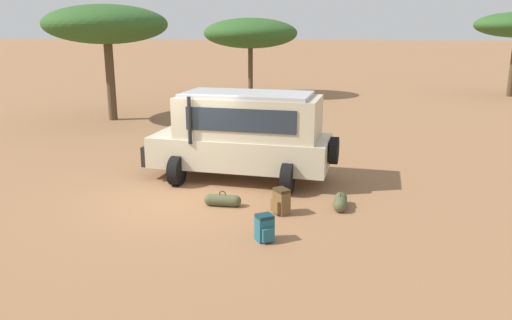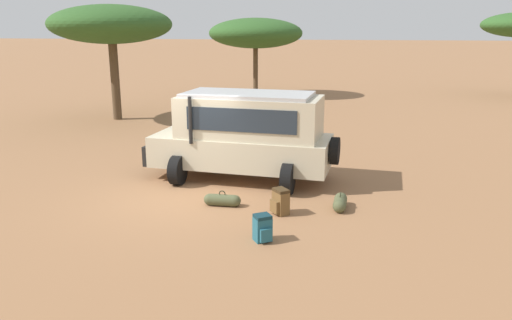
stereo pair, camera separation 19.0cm
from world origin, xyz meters
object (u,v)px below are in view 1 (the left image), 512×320
safari_vehicle (244,134)px  acacia_tree_far_left (106,25)px  backpack_beside_front_wheel (265,228)px  duffel_bag_soft_canvas (340,202)px  backpack_cluster_center (281,202)px  duffel_bag_low_black_case (223,200)px  acacia_tree_left_mid (250,33)px

safari_vehicle → acacia_tree_far_left: acacia_tree_far_left is taller
backpack_beside_front_wheel → acacia_tree_far_left: acacia_tree_far_left is taller
duffel_bag_soft_canvas → acacia_tree_far_left: 15.06m
safari_vehicle → backpack_beside_front_wheel: bearing=-73.9°
backpack_beside_front_wheel → backpack_cluster_center: (0.15, 1.54, 0.02)m
duffel_bag_low_black_case → safari_vehicle: bearing=87.2°
backpack_cluster_center → acacia_tree_left_mid: acacia_tree_left_mid is taller
backpack_cluster_center → safari_vehicle: bearing=117.6°
duffel_bag_soft_canvas → acacia_tree_left_mid: bearing=105.9°
safari_vehicle → duffel_bag_low_black_case: bearing=-92.8°
backpack_cluster_center → duffel_bag_low_black_case: 1.47m
backpack_cluster_center → acacia_tree_left_mid: size_ratio=0.11×
safari_vehicle → acacia_tree_far_left: bearing=133.3°
duffel_bag_soft_canvas → acacia_tree_left_mid: size_ratio=0.15×
backpack_cluster_center → duffel_bag_soft_canvas: 1.47m
safari_vehicle → backpack_beside_front_wheel: size_ratio=9.88×
safari_vehicle → backpack_cluster_center: size_ratio=9.05×
backpack_beside_front_wheel → duffel_bag_low_black_case: 2.24m
duffel_bag_soft_canvas → duffel_bag_low_black_case: bearing=-173.9°
backpack_beside_front_wheel → acacia_tree_far_left: (-8.87, 12.26, 3.98)m
safari_vehicle → duffel_bag_low_black_case: (-0.11, -2.26, -1.15)m
acacia_tree_left_mid → backpack_cluster_center: bearing=-78.2°
backpack_cluster_center → acacia_tree_far_left: 14.56m
backpack_beside_front_wheel → duffel_bag_soft_canvas: 2.61m
duffel_bag_low_black_case → acacia_tree_far_left: bearing=126.0°
duffel_bag_low_black_case → acacia_tree_left_mid: acacia_tree_left_mid is taller
backpack_beside_front_wheel → duffel_bag_soft_canvas: (1.50, 2.13, -0.11)m
safari_vehicle → duffel_bag_soft_canvas: 3.50m
backpack_beside_front_wheel → duffel_bag_soft_canvas: size_ratio=0.64×
backpack_cluster_center → acacia_tree_left_mid: (-4.17, 19.92, 3.49)m
backpack_beside_front_wheel → duffel_bag_low_black_case: backpack_beside_front_wheel is taller
backpack_beside_front_wheel → acacia_tree_left_mid: size_ratio=0.10×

